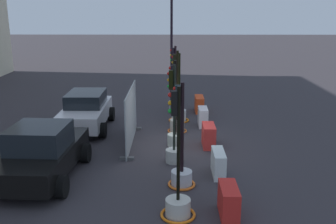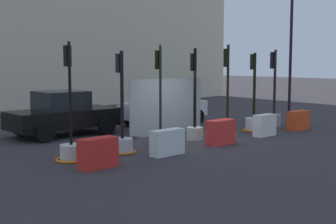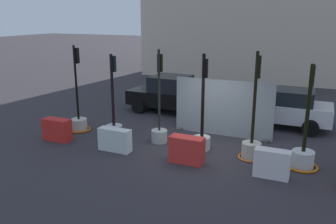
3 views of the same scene
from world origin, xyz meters
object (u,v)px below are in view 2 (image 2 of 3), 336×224
traffic_light_1 (122,136)px  traffic_light_2 (160,126)px  construction_barrier_3 (265,125)px  street_lamp_post (291,30)px  construction_barrier_0 (98,153)px  construction_barrier_4 (298,120)px  traffic_light_6 (274,109)px  traffic_light_4 (227,120)px  traffic_light_5 (254,119)px  construction_barrier_2 (221,132)px  construction_barrier_1 (167,142)px  traffic_light_0 (71,144)px  car_black_sedan (63,114)px  traffic_light_3 (195,120)px  car_white_van (165,106)px

traffic_light_1 → traffic_light_2: 1.83m
construction_barrier_3 → street_lamp_post: (3.98, 1.42, 3.83)m
construction_barrier_0 → street_lamp_post: size_ratio=0.16×
traffic_light_1 → construction_barrier_0: size_ratio=2.97×
traffic_light_1 → street_lamp_post: street_lamp_post is taller
construction_barrier_0 → construction_barrier_4: construction_barrier_0 is taller
traffic_light_2 → construction_barrier_4: 6.75m
traffic_light_6 → construction_barrier_4: traffic_light_6 is taller
traffic_light_4 → construction_barrier_4: traffic_light_4 is taller
traffic_light_2 → traffic_light_5: bearing=-3.0°
traffic_light_5 → construction_barrier_2: (-3.37, -1.09, -0.06)m
construction_barrier_1 → construction_barrier_3: size_ratio=1.16×
traffic_light_2 → traffic_light_1: bearing=-173.2°
traffic_light_2 → construction_barrier_0: (-3.55, -1.38, -0.23)m
construction_barrier_2 → construction_barrier_4: (5.03, 0.01, -0.03)m
construction_barrier_0 → traffic_light_2: bearing=21.3°
traffic_light_0 → car_black_sedan: 4.79m
traffic_light_2 → traffic_light_6: size_ratio=1.02×
construction_barrier_2 → car_black_sedan: (-2.86, 5.46, 0.40)m
traffic_light_3 → car_white_van: bearing=60.7°
traffic_light_3 → construction_barrier_4: traffic_light_3 is taller
traffic_light_2 → construction_barrier_1: bearing=-125.7°
traffic_light_5 → street_lamp_post: street_lamp_post is taller
traffic_light_2 → traffic_light_3: (1.65, -0.05, 0.09)m
traffic_light_6 → street_lamp_post: bearing=6.8°
traffic_light_4 → construction_barrier_4: 3.44m
traffic_light_6 → construction_barrier_0: bearing=-172.8°
traffic_light_2 → traffic_light_6: 6.66m
traffic_light_0 → traffic_light_4: size_ratio=0.98×
traffic_light_1 → car_black_sedan: (0.53, 4.33, 0.29)m
traffic_light_3 → construction_barrier_4: size_ratio=2.87×
construction_barrier_3 → construction_barrier_1: bearing=-179.1°
street_lamp_post → construction_barrier_4: bearing=-137.6°
construction_barrier_4 → traffic_light_4: bearing=159.9°
traffic_light_3 → construction_barrier_2: bearing=-92.9°
car_white_van → construction_barrier_3: bearing=-86.0°
construction_barrier_3 → construction_barrier_0: bearing=-179.6°
traffic_light_2 → traffic_light_5: traffic_light_2 is taller
construction_barrier_2 → construction_barrier_3: 2.61m
construction_barrier_4 → street_lamp_post: bearing=42.4°
traffic_light_0 → traffic_light_3: size_ratio=1.03×
traffic_light_0 → traffic_light_6: size_ratio=1.02×
traffic_light_2 → construction_barrier_3: traffic_light_2 is taller
traffic_light_1 → traffic_light_0: bearing=175.5°
car_black_sedan → traffic_light_0: bearing=-118.6°
traffic_light_5 → construction_barrier_4: size_ratio=2.76×
car_white_van → car_black_sedan: bearing=176.9°
traffic_light_4 → street_lamp_post: street_lamp_post is taller
traffic_light_5 → traffic_light_4: bearing=176.2°
traffic_light_4 → street_lamp_post: bearing=2.9°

